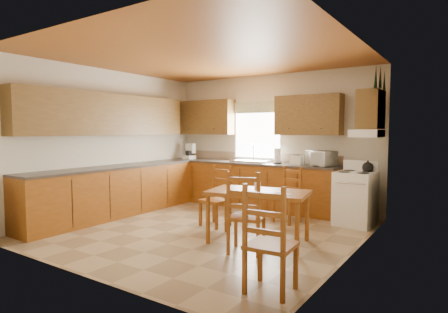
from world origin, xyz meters
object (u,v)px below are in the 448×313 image
Objects in this scene: stove at (355,199)px; chair_far_right at (287,195)px; chair_near_right at (271,238)px; microwave at (321,158)px; chair_far_left at (215,196)px; dining_table at (258,217)px; chair_near_left at (247,212)px.

stove is 0.92× the size of chair_far_right.
chair_far_right is (-1.02, 2.62, -0.06)m from chair_near_right.
chair_far_left is at bearing -101.86° from microwave.
stove is 2.32m from chair_far_left.
chair_near_right is (0.71, -3.42, -0.53)m from microwave.
dining_table is at bearing -72.71° from chair_far_right.
chair_far_left is at bearing -47.09° from chair_near_right.
stove is at bearing -126.68° from chair_near_left.
chair_near_left is at bearing -90.81° from dining_table.
microwave reaches higher than chair_near_left.
chair_far_left is (-1.02, 0.41, 0.12)m from dining_table.
chair_near_right is 2.59m from chair_far_left.
stove is at bearing 35.46° from chair_far_right.
microwave is 2.19m from dining_table.
chair_near_right reaches higher than chair_near_left.
chair_near_right is (0.00, -3.08, 0.09)m from stove.
chair_far_left reaches higher than chair_far_right.
chair_far_left is (-1.90, -1.33, 0.06)m from stove.
dining_table is 1.62m from chair_near_right.
microwave is 3.53m from chair_near_right.
chair_far_left is at bearing -124.52° from chair_far_right.
chair_near_left is 1.74m from chair_far_right.
chair_far_left reaches higher than stove.
stove is 1.95m from dining_table.
chair_near_left reaches higher than dining_table.
chair_far_right is (-0.22, 1.73, -0.06)m from chair_near_left.
chair_far_right is (0.88, 0.87, -0.02)m from chair_far_left.
microwave is 2.12m from chair_far_left.
chair_near_left is at bearing -71.81° from chair_far_right.
dining_table is 1.29× the size of chair_near_left.
chair_near_left is 1.40m from chair_far_left.
chair_near_left is 1.20m from chair_near_right.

